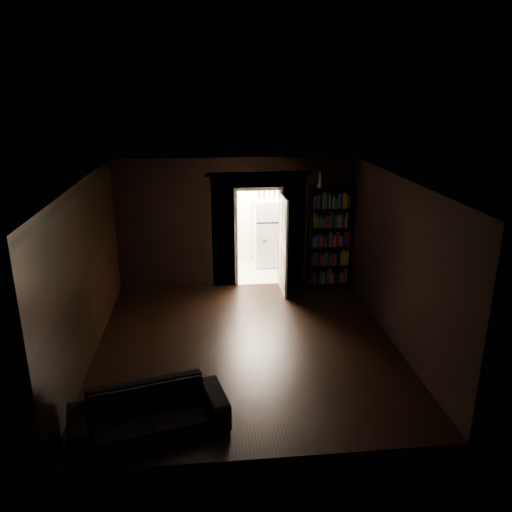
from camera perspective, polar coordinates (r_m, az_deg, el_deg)
The scene contains 9 objects.
ground at distance 8.59m, azimuth -1.10°, elevation -10.13°, with size 5.50×5.50×0.00m, color black.
room_walls at distance 8.94m, azimuth -1.81°, elevation 2.71°, with size 5.02×5.61×2.84m.
kitchen_alcove at distance 11.80m, azimuth -0.30°, elevation 4.28°, with size 2.20×1.80×2.60m.
sofa at distance 6.64m, azimuth -12.16°, elevation -16.38°, with size 1.93×0.84×0.74m, color black.
bookshelf at distance 10.82m, azimuth 8.32°, elevation 2.15°, with size 0.90×0.32×2.20m, color black.
refrigerator at distance 12.10m, azimuth 1.60°, elevation 2.75°, with size 0.74×0.68×1.65m, color silver.
door at distance 10.41m, azimuth 3.14°, elevation 1.23°, with size 0.85×0.05×2.05m, color silver.
figurine at distance 10.49m, azimuth 7.30°, elevation 8.68°, with size 0.10×0.10×0.30m, color silver.
bottles at distance 11.83m, azimuth 1.54°, elevation 7.20°, with size 0.70×0.09×0.28m, color black.
Camera 1 is at (-0.61, -7.51, 4.13)m, focal length 35.00 mm.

